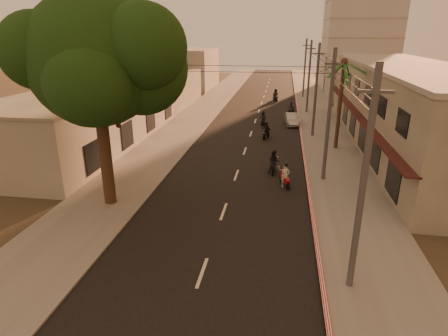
{
  "coord_description": "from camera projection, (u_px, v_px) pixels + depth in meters",
  "views": [
    {
      "loc": [
        3.09,
        -17.47,
        9.91
      ],
      "look_at": [
        -0.4,
        4.68,
        1.74
      ],
      "focal_mm": 30.0,
      "sensor_mm": 36.0,
      "label": 1
    }
  ],
  "objects": [
    {
      "name": "filler_right",
      "position": [
        354.0,
        79.0,
        58.76
      ],
      "size": [
        8.0,
        14.0,
        6.0
      ],
      "primitive_type": "cube",
      "color": "#9D998D",
      "rests_on": "ground"
    },
    {
      "name": "scooter_far_c",
      "position": [
        276.0,
        95.0,
        56.61
      ],
      "size": [
        1.27,
        1.87,
        1.93
      ],
      "rotation": [
        0.0,
        0.0,
        0.36
      ],
      "color": "black",
      "rests_on": "ground"
    },
    {
      "name": "scooter_red",
      "position": [
        285.0,
        176.0,
        25.19
      ],
      "size": [
        0.95,
        1.68,
        1.73
      ],
      "rotation": [
        0.0,
        0.0,
        0.36
      ],
      "color": "black",
      "rests_on": "ground"
    },
    {
      "name": "ground",
      "position": [
        218.0,
        228.0,
        20.06
      ],
      "size": [
        160.0,
        160.0,
        0.0
      ],
      "primitive_type": "plane",
      "color": "#383023",
      "rests_on": "ground"
    },
    {
      "name": "sidewalk_right",
      "position": [
        325.0,
        136.0,
        37.51
      ],
      "size": [
        5.0,
        140.0,
        0.12
      ],
      "primitive_type": "cube",
      "color": "slate",
      "rests_on": "ground"
    },
    {
      "name": "filler_left_far",
      "position": [
        191.0,
        69.0,
        69.18
      ],
      "size": [
        8.0,
        14.0,
        7.0
      ],
      "primitive_type": "cube",
      "color": "#9D998D",
      "rests_on": "ground"
    },
    {
      "name": "distant_tower",
      "position": [
        363.0,
        7.0,
        64.91
      ],
      "size": [
        12.1,
        12.1,
        28.0
      ],
      "color": "#B7B5B2",
      "rests_on": "ground"
    },
    {
      "name": "utility_poles",
      "position": [
        318.0,
        70.0,
        35.48
      ],
      "size": [
        1.2,
        48.26,
        9.0
      ],
      "color": "#38383A",
      "rests_on": "ground"
    },
    {
      "name": "parked_car",
      "position": [
        292.0,
        119.0,
        42.19
      ],
      "size": [
        2.19,
        4.19,
        1.28
      ],
      "primitive_type": "imported",
      "rotation": [
        0.0,
        0.0,
        0.11
      ],
      "color": "#95989D",
      "rests_on": "ground"
    },
    {
      "name": "sidewalk_left",
      "position": [
        180.0,
        131.0,
        39.7
      ],
      "size": [
        5.0,
        140.0,
        0.12
      ],
      "primitive_type": "cube",
      "color": "slate",
      "rests_on": "ground"
    },
    {
      "name": "broadleaf_tree",
      "position": [
        103.0,
        60.0,
        20.12
      ],
      "size": [
        9.6,
        8.7,
        12.1
      ],
      "color": "black",
      "rests_on": "ground"
    },
    {
      "name": "filler_left_near",
      "position": [
        161.0,
        90.0,
        52.91
      ],
      "size": [
        8.0,
        14.0,
        4.4
      ],
      "primitive_type": "cube",
      "color": "#9D998D",
      "rests_on": "ground"
    },
    {
      "name": "road",
      "position": [
        251.0,
        134.0,
        38.62
      ],
      "size": [
        10.0,
        140.0,
        0.02
      ],
      "primitive_type": "cube",
      "color": "black",
      "rests_on": "ground"
    },
    {
      "name": "left_building",
      "position": [
        93.0,
        117.0,
        34.21
      ],
      "size": [
        8.2,
        24.2,
        5.2
      ],
      "color": "#9D998D",
      "rests_on": "ground"
    },
    {
      "name": "scooter_mid_b",
      "position": [
        266.0,
        131.0,
        36.57
      ],
      "size": [
        1.19,
        1.74,
        1.75
      ],
      "rotation": [
        0.0,
        0.0,
        -0.28
      ],
      "color": "black",
      "rests_on": "ground"
    },
    {
      "name": "scooter_far_b",
      "position": [
        291.0,
        108.0,
        48.17
      ],
      "size": [
        1.4,
        1.51,
        1.59
      ],
      "rotation": [
        0.0,
        0.0,
        -0.44
      ],
      "color": "black",
      "rests_on": "ground"
    },
    {
      "name": "scooter_mid_a",
      "position": [
        274.0,
        163.0,
        27.62
      ],
      "size": [
        0.92,
        1.88,
        1.85
      ],
      "rotation": [
        0.0,
        0.0,
        -0.05
      ],
      "color": "black",
      "rests_on": "ground"
    },
    {
      "name": "palm_tree",
      "position": [
        344.0,
        67.0,
        31.3
      ],
      "size": [
        5.0,
        5.0,
        8.2
      ],
      "color": "black",
      "rests_on": "ground"
    },
    {
      "name": "shophouse_row",
      "position": [
        405.0,
        106.0,
        33.48
      ],
      "size": [
        8.8,
        34.2,
        7.3
      ],
      "color": "gray",
      "rests_on": "ground"
    },
    {
      "name": "scooter_far_a",
      "position": [
        263.0,
        119.0,
        41.94
      ],
      "size": [
        0.84,
        1.7,
        1.66
      ],
      "rotation": [
        0.0,
        0.0,
        -0.07
      ],
      "color": "black",
      "rests_on": "ground"
    },
    {
      "name": "curb_stripe",
      "position": [
        303.0,
        149.0,
        33.2
      ],
      "size": [
        0.2,
        60.0,
        0.2
      ],
      "primitive_type": "cube",
      "color": "#B61314",
      "rests_on": "ground"
    }
  ]
}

